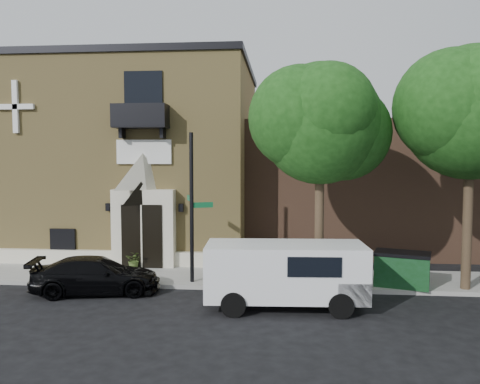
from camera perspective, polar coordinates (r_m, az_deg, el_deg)
The scene contains 13 objects.
ground at distance 17.29m, azimuth -11.02°, elevation -11.47°, with size 120.00×120.00×0.00m, color black.
sidewalk at distance 18.44m, azimuth -6.67°, elevation -10.20°, with size 42.00×3.00×0.15m, color gray.
church at distance 25.15m, azimuth -12.66°, elevation 4.01°, with size 12.20×11.01×9.30m.
neighbour_building at distance 26.07m, azimuth 21.43°, elevation 0.67°, with size 18.00×8.00×6.40m, color brown.
street_tree_left at distance 16.44m, azimuth 9.89°, elevation 8.39°, with size 4.97×4.38×7.77m.
street_tree_mid at distance 17.59m, azimuth 26.56°, elevation 8.82°, with size 5.21×4.64×8.25m.
black_sedan at distance 17.00m, azimuth -17.12°, elevation -9.67°, with size 1.75×4.31×1.25m, color black.
cargo_van at distance 14.71m, azimuth 6.26°, elevation -9.69°, with size 5.00×2.29×1.99m.
street_sign at distance 16.94m, azimuth -5.87°, elevation -1.85°, with size 1.05×0.81×5.40m.
fire_hydrant at distance 16.82m, azimuth 12.03°, elevation -10.14°, with size 0.41×0.33×0.73m.
dumpster at distance 17.53m, azimuth 19.15°, elevation -8.83°, with size 2.09×1.57×1.21m.
planter at distance 19.63m, azimuth -12.76°, elevation -8.09°, with size 0.65×0.56×0.72m, color #435B24.
pedestrian_near at distance 17.40m, azimuth 10.17°, elevation -8.21°, with size 0.57×0.37×1.56m, color black.
Camera 1 is at (4.70, -15.99, 4.59)m, focal length 35.00 mm.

